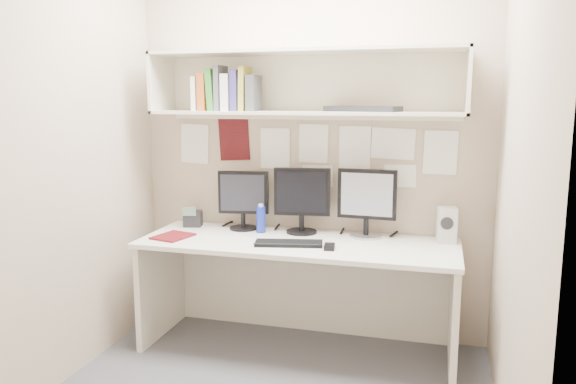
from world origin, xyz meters
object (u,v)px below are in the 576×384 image
(keyboard, at_px, (289,243))
(monitor_right, at_px, (367,200))
(desk, at_px, (298,295))
(desk_phone, at_px, (193,218))
(monitor_center, at_px, (302,197))
(maroon_notebook, at_px, (173,236))
(monitor_left, at_px, (243,197))
(speaker, at_px, (447,225))

(keyboard, bearing_deg, monitor_right, 26.21)
(keyboard, bearing_deg, desk, 65.07)
(desk_phone, bearing_deg, monitor_center, -11.69)
(monitor_center, distance_m, monitor_right, 0.43)
(monitor_right, bearing_deg, keyboard, -139.51)
(monitor_center, bearing_deg, desk, -90.19)
(desk, height_order, maroon_notebook, maroon_notebook)
(desk, distance_m, monitor_left, 0.77)
(speaker, relative_size, desk_phone, 1.53)
(monitor_left, xyz_separation_m, desk_phone, (-0.37, -0.02, -0.17))
(desk, height_order, desk_phone, desk_phone)
(desk_phone, bearing_deg, maroon_notebook, -101.17)
(desk_phone, bearing_deg, desk, -26.89)
(monitor_right, distance_m, maroon_notebook, 1.28)
(monitor_left, relative_size, speaker, 1.80)
(keyboard, height_order, desk_phone, desk_phone)
(speaker, bearing_deg, desk, -175.23)
(speaker, xyz_separation_m, desk_phone, (-1.72, -0.01, -0.05))
(desk, distance_m, keyboard, 0.39)
(desk, xyz_separation_m, maroon_notebook, (-0.80, -0.13, 0.37))
(desk, xyz_separation_m, monitor_left, (-0.44, 0.22, 0.59))
(monitor_center, distance_m, keyboard, 0.41)
(desk, bearing_deg, keyboard, -103.28)
(monitor_center, height_order, maroon_notebook, monitor_center)
(monitor_right, bearing_deg, speaker, 1.29)
(monitor_left, xyz_separation_m, monitor_right, (0.85, -0.00, 0.02))
(keyboard, bearing_deg, desk_phone, 146.48)
(keyboard, height_order, maroon_notebook, keyboard)
(monitor_left, height_order, monitor_right, monitor_right)
(monitor_left, height_order, keyboard, monitor_left)
(monitor_left, xyz_separation_m, maroon_notebook, (-0.36, -0.35, -0.22))
(maroon_notebook, xyz_separation_m, desk_phone, (-0.01, 0.33, 0.05))
(keyboard, xyz_separation_m, desk_phone, (-0.79, 0.32, 0.05))
(keyboard, distance_m, speaker, 0.99)
(desk, height_order, monitor_left, monitor_left)
(desk, distance_m, maroon_notebook, 0.89)
(desk, relative_size, monitor_right, 4.52)
(desk, relative_size, keyboard, 4.83)
(keyboard, xyz_separation_m, speaker, (0.93, 0.32, 0.10))
(monitor_left, bearing_deg, monitor_center, -10.23)
(monitor_right, height_order, keyboard, monitor_right)
(speaker, height_order, desk_phone, speaker)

